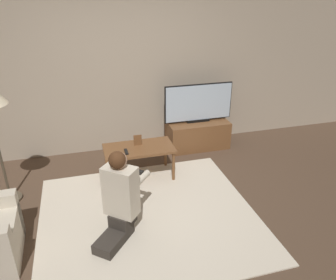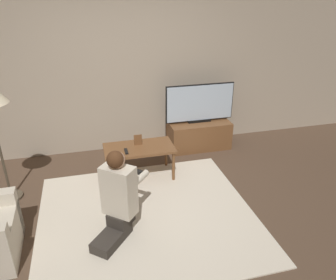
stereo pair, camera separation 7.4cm
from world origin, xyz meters
The scene contains 9 objects.
ground_plane centered at (0.00, 0.00, 0.00)m, with size 10.00×10.00×0.00m, color brown.
wall_back centered at (0.00, 1.93, 1.30)m, with size 10.00×0.06×2.60m.
rug centered at (0.00, 0.00, 0.01)m, with size 2.47×2.25×0.02m.
tv_stand centered at (1.19, 1.60, 0.22)m, with size 0.99×0.49×0.45m.
tv centered at (1.19, 1.60, 0.76)m, with size 1.11×0.08×0.62m.
coffee_table centered at (0.07, 0.89, 0.42)m, with size 0.94×0.50×0.47m.
person_kneeling centered at (-0.33, -0.21, 0.48)m, with size 0.72×0.79×0.99m.
picture_frame centered at (0.07, 0.96, 0.54)m, with size 0.11×0.01×0.15m.
remote centered at (-0.11, 0.79, 0.48)m, with size 0.04×0.15×0.02m.
Camera 2 is at (-0.53, -3.04, 2.45)m, focal length 35.00 mm.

